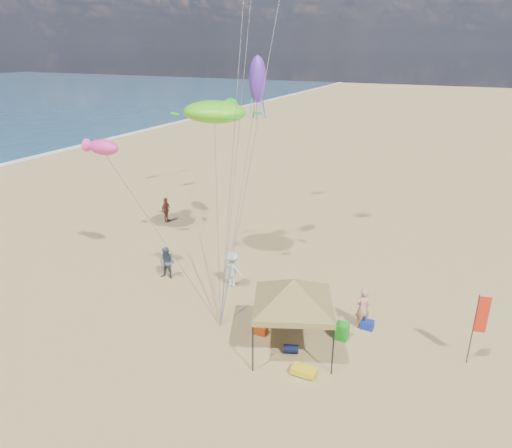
# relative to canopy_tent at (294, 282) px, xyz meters

# --- Properties ---
(ground) EXTENTS (280.00, 280.00, 0.00)m
(ground) POSITION_rel_canopy_tent_xyz_m (-2.85, -0.41, -3.04)
(ground) COLOR tan
(ground) RESTS_ON ground
(canopy_tent) EXTENTS (5.48, 5.48, 3.65)m
(canopy_tent) POSITION_rel_canopy_tent_xyz_m (0.00, 0.00, 0.00)
(canopy_tent) COLOR black
(canopy_tent) RESTS_ON ground
(feather_flag) EXTENTS (0.45, 0.15, 2.99)m
(feather_flag) POSITION_rel_canopy_tent_xyz_m (6.56, 2.13, -1.04)
(feather_flag) COLOR black
(feather_flag) RESTS_ON ground
(cooler_red) EXTENTS (0.54, 0.38, 0.38)m
(cooler_red) POSITION_rel_canopy_tent_xyz_m (-1.55, 0.38, -2.85)
(cooler_red) COLOR #C94510
(cooler_red) RESTS_ON ground
(cooler_blue) EXTENTS (0.54, 0.38, 0.38)m
(cooler_blue) POSITION_rel_canopy_tent_xyz_m (2.41, 2.71, -2.85)
(cooler_blue) COLOR #122895
(cooler_blue) RESTS_ON ground
(bag_navy) EXTENTS (0.69, 0.54, 0.36)m
(bag_navy) POSITION_rel_canopy_tent_xyz_m (0.08, -0.28, -2.86)
(bag_navy) COLOR black
(bag_navy) RESTS_ON ground
(bag_orange) EXTENTS (0.54, 0.69, 0.36)m
(bag_orange) POSITION_rel_canopy_tent_xyz_m (-1.60, 3.01, -2.86)
(bag_orange) COLOR #C3350A
(bag_orange) RESTS_ON ground
(chair_green) EXTENTS (0.50, 0.50, 0.70)m
(chair_green) POSITION_rel_canopy_tent_xyz_m (1.62, 1.56, -2.69)
(chair_green) COLOR #1B971C
(chair_green) RESTS_ON ground
(chair_yellow) EXTENTS (0.50, 0.50, 0.70)m
(chair_yellow) POSITION_rel_canopy_tent_xyz_m (-1.94, 1.59, -2.69)
(chair_yellow) COLOR yellow
(chair_yellow) RESTS_ON ground
(crate_grey) EXTENTS (0.34, 0.30, 0.28)m
(crate_grey) POSITION_rel_canopy_tent_xyz_m (1.02, -1.40, -2.90)
(crate_grey) COLOR slate
(crate_grey) RESTS_ON ground
(beach_cart) EXTENTS (0.90, 0.50, 0.24)m
(beach_cart) POSITION_rel_canopy_tent_xyz_m (1.01, -1.31, -2.84)
(beach_cart) COLOR yellow
(beach_cart) RESTS_ON ground
(person_near_a) EXTENTS (0.81, 0.79, 1.87)m
(person_near_a) POSITION_rel_canopy_tent_xyz_m (2.14, 2.74, -2.10)
(person_near_a) COLOR tan
(person_near_a) RESTS_ON ground
(person_near_b) EXTENTS (0.94, 0.78, 1.75)m
(person_near_b) POSITION_rel_canopy_tent_xyz_m (-8.06, 2.77, -2.16)
(person_near_b) COLOR #3D4753
(person_near_b) RESTS_ON ground
(person_near_c) EXTENTS (1.29, 0.83, 1.89)m
(person_near_c) POSITION_rel_canopy_tent_xyz_m (-4.56, 3.47, -2.09)
(person_near_c) COLOR beige
(person_near_c) RESTS_ON ground
(person_far_a) EXTENTS (0.50, 1.05, 1.74)m
(person_far_a) POSITION_rel_canopy_tent_xyz_m (-13.10, 9.57, -2.17)
(person_far_a) COLOR #984B3A
(person_far_a) RESTS_ON ground
(turtle_kite) EXTENTS (3.60, 3.02, 1.10)m
(turtle_kite) POSITION_rel_canopy_tent_xyz_m (-6.75, 5.82, 5.24)
(turtle_kite) COLOR #5EF01C
(turtle_kite) RESTS_ON ground
(fish_kite) EXTENTS (1.80, 1.07, 0.76)m
(fish_kite) POSITION_rel_canopy_tent_xyz_m (-10.70, 2.00, 3.81)
(fish_kite) COLOR #FF389C
(fish_kite) RESTS_ON ground
(squid_kite) EXTENTS (1.12, 1.12, 2.43)m
(squid_kite) POSITION_rel_canopy_tent_xyz_m (-5.60, 8.49, 6.69)
(squid_kite) COLOR #672DC7
(squid_kite) RESTS_ON ground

